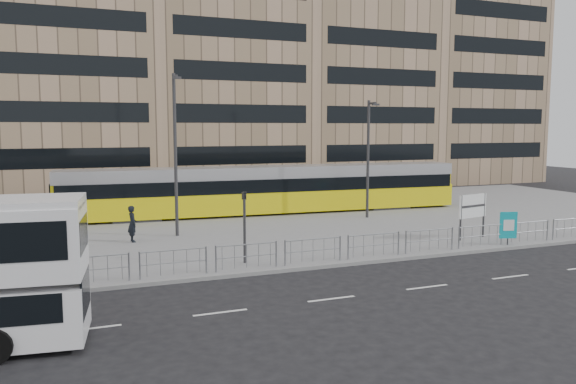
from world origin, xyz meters
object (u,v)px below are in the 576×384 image
object	(u,v)px
lamp_post_west	(175,149)
tram	(269,190)
traffic_light_west	(244,218)
lamp_post_east	(368,154)
pedestrian	(132,224)
station_sign	(473,208)
ad_panel	(508,226)

from	to	relation	value
lamp_post_west	tram	bearing A→B (deg)	38.55
traffic_light_west	lamp_post_east	size ratio (longest dim) A/B	0.41
pedestrian	traffic_light_west	bearing A→B (deg)	-155.49
lamp_post_east	traffic_light_west	bearing A→B (deg)	-141.28
tram	station_sign	size ratio (longest dim) A/B	11.68
tram	station_sign	distance (m)	14.15
station_sign	pedestrian	size ratio (longest dim) A/B	1.26
station_sign	pedestrian	distance (m)	17.72
tram	lamp_post_east	bearing A→B (deg)	-34.28
lamp_post_west	pedestrian	bearing A→B (deg)	-163.05
lamp_post_west	lamp_post_east	bearing A→B (deg)	7.77
ad_panel	lamp_post_west	xyz separation A→B (m)	(-14.96, 8.40, 3.73)
station_sign	lamp_post_west	world-z (taller)	lamp_post_west
tram	lamp_post_east	world-z (taller)	lamp_post_east
pedestrian	lamp_post_east	distance (m)	15.67
station_sign	traffic_light_west	size ratio (longest dim) A/B	0.76
station_sign	ad_panel	size ratio (longest dim) A/B	1.41
lamp_post_west	lamp_post_east	world-z (taller)	lamp_post_west
tram	lamp_post_east	distance (m)	7.22
ad_panel	traffic_light_west	distance (m)	13.44
ad_panel	traffic_light_west	world-z (taller)	traffic_light_west
traffic_light_west	lamp_post_east	xyz separation A→B (m)	(11.10, 8.90, 2.18)
ad_panel	station_sign	bearing A→B (deg)	123.74
ad_panel	pedestrian	bearing A→B (deg)	172.59
ad_panel	pedestrian	distance (m)	18.99
ad_panel	pedestrian	size ratio (longest dim) A/B	0.89
station_sign	traffic_light_west	xyz separation A→B (m)	(-12.74, -0.72, 0.34)
traffic_light_west	lamp_post_west	world-z (taller)	lamp_post_west
lamp_post_west	lamp_post_east	size ratio (longest dim) A/B	1.15
station_sign	lamp_post_west	size ratio (longest dim) A/B	0.27
station_sign	pedestrian	xyz separation A→B (m)	(-16.77, 5.71, -0.70)
tram	station_sign	xyz separation A→B (m)	(7.00, -12.30, 0.01)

